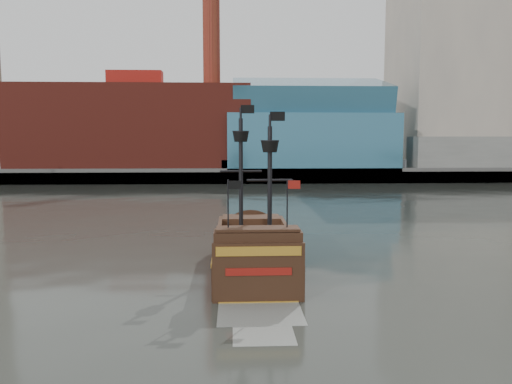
{
  "coord_description": "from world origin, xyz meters",
  "views": [
    {
      "loc": [
        -3.86,
        -22.15,
        7.75
      ],
      "look_at": [
        -2.34,
        12.37,
        4.0
      ],
      "focal_mm": 35.0,
      "sensor_mm": 36.0,
      "label": 1
    }
  ],
  "objects": [
    {
      "name": "ground",
      "position": [
        0.0,
        0.0,
        0.0
      ],
      "size": [
        400.0,
        400.0,
        0.0
      ],
      "primitive_type": "plane",
      "color": "#262824",
      "rests_on": "ground"
    },
    {
      "name": "promenade_far",
      "position": [
        0.0,
        92.0,
        1.0
      ],
      "size": [
        220.0,
        60.0,
        2.0
      ],
      "primitive_type": "cube",
      "color": "slate",
      "rests_on": "ground"
    },
    {
      "name": "seawall",
      "position": [
        0.0,
        62.5,
        1.3
      ],
      "size": [
        220.0,
        1.0,
        2.6
      ],
      "primitive_type": "cube",
      "color": "#4C4C49",
      "rests_on": "ground"
    },
    {
      "name": "skyline",
      "position": [
        5.21,
        84.56,
        24.55
      ],
      "size": [
        149.0,
        45.0,
        62.0
      ],
      "color": "#776347",
      "rests_on": "promenade_far"
    },
    {
      "name": "pirate_ship",
      "position": [
        -2.74,
        5.97,
        0.94
      ],
      "size": [
        4.47,
        13.9,
        10.39
      ],
      "rotation": [
        0.0,
        0.0,
        0.0
      ],
      "color": "black",
      "rests_on": "ground"
    }
  ]
}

